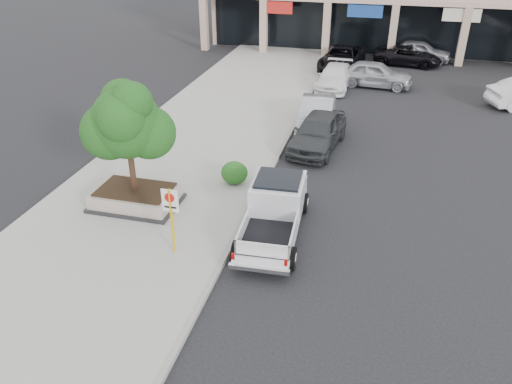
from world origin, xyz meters
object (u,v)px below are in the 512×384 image
at_px(lot_car_d, 408,56).
at_px(lot_car_e, 420,51).
at_px(curb_car_a, 318,132).
at_px(curb_car_b, 316,114).
at_px(lot_car_a, 375,74).
at_px(curb_car_d, 342,58).
at_px(planter, 136,197).
at_px(planter_tree, 132,123).
at_px(curb_car_c, 335,77).
at_px(pickup_truck, 273,213).
at_px(no_parking_sign, 171,212).

xyz_separation_m(lot_car_d, lot_car_e, (0.89, 1.38, 0.10)).
relative_size(curb_car_a, curb_car_b, 1.02).
bearing_deg(lot_car_a, lot_car_e, -17.07).
height_order(curb_car_d, lot_car_a, lot_car_a).
height_order(planter, lot_car_e, lot_car_e).
height_order(curb_car_a, lot_car_a, curb_car_a).
distance_m(planter, curb_car_a, 9.39).
bearing_deg(planter, planter_tree, 48.97).
bearing_deg(lot_car_d, curb_car_c, 152.63).
xyz_separation_m(planter, curb_car_b, (5.37, 9.85, 0.31)).
relative_size(pickup_truck, curb_car_a, 1.11).
xyz_separation_m(no_parking_sign, curb_car_a, (3.24, 9.82, -0.80)).
height_order(curb_car_a, lot_car_d, curb_car_a).
distance_m(curb_car_a, curb_car_c, 9.89).
bearing_deg(lot_car_a, no_parking_sign, 170.25).
height_order(pickup_truck, curb_car_c, pickup_truck).
height_order(curb_car_c, lot_car_d, curb_car_c).
bearing_deg(pickup_truck, curb_car_b, 86.98).
height_order(lot_car_a, lot_car_e, lot_car_a).
relative_size(pickup_truck, lot_car_a, 1.12).
relative_size(curb_car_b, lot_car_d, 0.97).
bearing_deg(curb_car_a, planter_tree, -120.98).
distance_m(planter, pickup_truck, 5.46).
relative_size(planter, lot_car_e, 0.70).
bearing_deg(planter_tree, pickup_truck, -6.54).
bearing_deg(curb_car_d, curb_car_b, -84.46).
height_order(planter_tree, curb_car_c, planter_tree).
relative_size(planter_tree, curb_car_b, 0.84).
bearing_deg(lot_car_e, pickup_truck, 173.53).
bearing_deg(no_parking_sign, planter_tree, 133.16).
relative_size(no_parking_sign, lot_car_e, 0.50).
bearing_deg(no_parking_sign, curb_car_d, 83.33).
xyz_separation_m(planter_tree, curb_car_d, (5.29, 21.72, -2.61)).
bearing_deg(curb_car_c, planter, -105.45).
height_order(planter, curb_car_a, curb_car_a).
distance_m(planter, curb_car_c, 18.09).
distance_m(planter, curb_car_b, 11.22).
xyz_separation_m(curb_car_d, lot_car_e, (5.51, 3.76, -0.02)).
relative_size(planter_tree, no_parking_sign, 1.74).
distance_m(curb_car_c, lot_car_d, 8.39).
height_order(pickup_truck, lot_car_d, pickup_truck).
xyz_separation_m(curb_car_b, curb_car_c, (0.08, 7.39, -0.09)).
xyz_separation_m(pickup_truck, curb_car_a, (0.39, 7.82, -0.02)).
xyz_separation_m(curb_car_d, lot_car_a, (2.51, -3.72, 0.02)).
xyz_separation_m(curb_car_a, lot_car_a, (2.11, 10.79, -0.01)).
bearing_deg(pickup_truck, planter_tree, 170.13).
height_order(planter, lot_car_d, lot_car_d).
relative_size(no_parking_sign, curb_car_c, 0.48).
height_order(pickup_truck, curb_car_d, pickup_truck).
bearing_deg(planter_tree, lot_car_e, 67.02).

